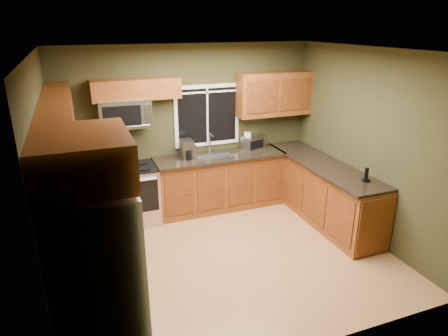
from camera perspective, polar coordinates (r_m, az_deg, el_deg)
floor at (r=5.59m, az=0.82°, el=-12.39°), size 4.20×4.20×0.00m
ceiling at (r=4.72m, az=0.99°, el=16.45°), size 4.20×4.20×0.00m
back_wall at (r=6.63m, az=-4.91°, el=5.61°), size 4.20×0.00×4.20m
front_wall at (r=3.52m, az=11.93°, el=-8.30°), size 4.20×0.00×4.20m
left_wall at (r=4.69m, az=-23.72°, el=-2.31°), size 0.00×3.60×3.60m
right_wall at (r=6.06m, az=19.71°, el=3.09°), size 0.00×3.60×3.60m
window at (r=6.65m, az=-2.42°, el=7.51°), size 1.12×0.03×1.02m
base_cabinets_left at (r=5.48m, az=-19.12°, el=-8.87°), size 0.60×2.65×0.90m
countertop_left at (r=5.28m, az=-19.42°, el=-4.35°), size 0.65×2.65×0.04m
base_cabinets_back at (r=6.76m, az=-0.59°, el=-2.06°), size 2.17×0.60×0.90m
countertop_back at (r=6.57m, az=-0.53°, el=1.66°), size 2.17×0.65×0.04m
base_cabinets_peninsula at (r=6.58m, az=13.79°, el=-3.32°), size 0.60×2.52×0.90m
countertop_peninsula at (r=6.40m, az=13.91°, el=0.54°), size 0.65×2.50×0.04m
upper_cabinets_left at (r=4.98m, az=-22.50°, el=5.33°), size 0.33×2.65×0.72m
upper_cabinets_back_left at (r=6.15m, az=-12.44°, el=10.94°), size 1.30×0.33×0.30m
upper_cabinets_back_right at (r=6.90m, az=7.18°, el=10.44°), size 1.30×0.33×0.72m
upper_cabinet_over_fridge at (r=3.22m, az=-19.65°, el=1.36°), size 0.72×0.90×0.38m
refrigerator at (r=3.72m, az=-17.54°, el=-15.33°), size 0.74×0.90×1.80m
range at (r=6.41m, az=-12.90°, el=-3.72°), size 0.76×0.69×0.94m
microwave at (r=6.15m, az=-14.00°, el=7.59°), size 0.76×0.41×0.42m
sink at (r=6.54m, az=-1.53°, el=1.86°), size 0.60×0.42×0.36m
toaster_oven at (r=6.91m, az=4.24°, el=3.67°), size 0.43×0.38×0.23m
coffee_maker at (r=6.41m, az=-5.31°, el=2.62°), size 0.18×0.25×0.31m
kettle at (r=6.43m, az=-4.54°, el=2.41°), size 0.15×0.15×0.25m
paper_towel_roll at (r=6.92m, az=3.36°, el=3.99°), size 0.16×0.16×0.32m
soap_bottle_a at (r=6.58m, az=-5.45°, el=3.04°), size 0.13×0.13×0.28m
soap_bottle_c at (r=6.61m, az=-4.56°, el=2.69°), size 0.15×0.15×0.17m
cordless_phone at (r=5.81m, az=19.62°, el=-1.26°), size 0.11×0.11×0.20m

